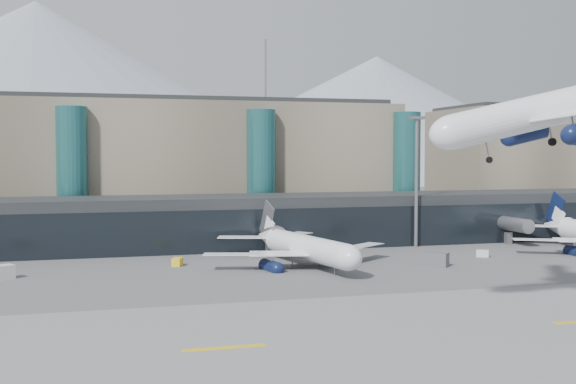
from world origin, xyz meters
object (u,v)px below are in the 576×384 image
(veh_b, at_px, (177,262))
(veh_a, at_px, (0,272))
(jet_parked_mid, at_px, (298,239))
(veh_c, at_px, (435,259))
(lightmast_mid, at_px, (416,174))
(hero_jet, at_px, (575,96))
(veh_g, at_px, (483,254))

(veh_b, bearing_deg, veh_a, 125.59)
(jet_parked_mid, xyz_separation_m, veh_c, (20.96, -7.73, -3.12))
(lightmast_mid, bearing_deg, veh_c, -108.44)
(lightmast_mid, distance_m, hero_jet, 62.61)
(veh_a, distance_m, veh_c, 66.95)
(lightmast_mid, distance_m, veh_c, 27.96)
(veh_a, bearing_deg, hero_jet, -66.47)
(veh_g, bearing_deg, jet_parked_mid, -143.22)
(jet_parked_mid, bearing_deg, lightmast_mid, -72.34)
(veh_c, bearing_deg, jet_parked_mid, -156.56)
(jet_parked_mid, height_order, veh_g, jet_parked_mid)
(lightmast_mid, height_order, hero_jet, hero_jet)
(veh_a, distance_m, veh_g, 79.75)
(veh_b, distance_m, veh_c, 42.02)
(veh_b, height_order, veh_g, veh_b)
(lightmast_mid, bearing_deg, veh_g, -71.80)
(lightmast_mid, bearing_deg, jet_parked_mid, -151.50)
(veh_a, bearing_deg, veh_g, -31.29)
(veh_a, height_order, veh_b, veh_a)
(hero_jet, distance_m, veh_g, 53.22)
(hero_jet, bearing_deg, lightmast_mid, 84.50)
(hero_jet, distance_m, jet_parked_mid, 52.90)
(hero_jet, relative_size, jet_parked_mid, 0.96)
(veh_g, bearing_deg, veh_a, -141.54)
(veh_g, bearing_deg, veh_b, -147.30)
(hero_jet, bearing_deg, veh_a, 150.03)
(lightmast_mid, relative_size, veh_b, 11.24)
(jet_parked_mid, relative_size, veh_b, 15.33)
(veh_a, distance_m, veh_b, 26.99)
(veh_b, bearing_deg, jet_parked_mid, -78.68)
(hero_jet, distance_m, veh_a, 80.92)
(jet_parked_mid, bearing_deg, hero_jet, -168.82)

